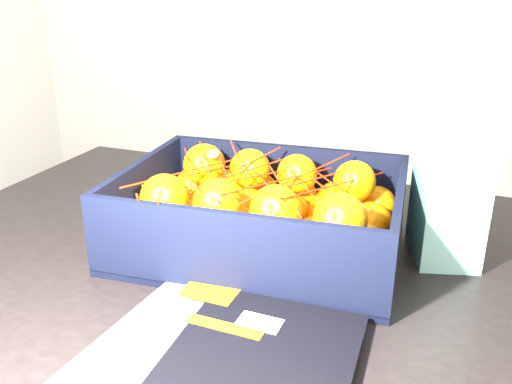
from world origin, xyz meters
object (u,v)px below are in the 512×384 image
(produce_crate, at_px, (261,225))
(table, at_px, (257,302))
(retail_carton, at_px, (448,195))
(magazine_stack, at_px, (218,366))

(produce_crate, bearing_deg, table, -104.63)
(retail_carton, bearing_deg, produce_crate, -178.73)
(magazine_stack, distance_m, retail_carton, 0.45)
(table, xyz_separation_m, retail_carton, (0.29, 0.08, 0.20))
(table, relative_size, retail_carton, 6.18)
(table, xyz_separation_m, produce_crate, (0.00, 0.01, 0.14))
(magazine_stack, bearing_deg, retail_carton, 56.60)
(magazine_stack, xyz_separation_m, retail_carton, (0.24, 0.37, 0.09))
(table, distance_m, produce_crate, 0.14)
(retail_carton, bearing_deg, magazine_stack, -134.64)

